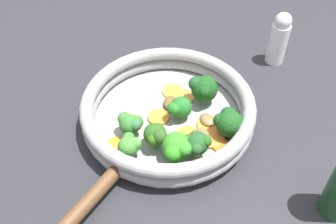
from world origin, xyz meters
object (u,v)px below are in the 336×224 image
object	(u,v)px
carrot_slice_8	(188,138)
mushroom_piece_2	(171,103)
carrot_slice_3	(221,146)
carrot_slice_6	(158,117)
carrot_slice_0	(209,125)
mushroom_piece_1	(200,135)
carrot_slice_1	(211,138)
carrot_slice_2	(132,123)
carrot_slice_7	(173,92)
broccoli_floret_5	(156,135)
salt_shaker	(279,38)
broccoli_floret_3	(179,108)
mushroom_piece_0	(207,120)
carrot_slice_4	(183,97)
carrot_slice_5	(116,148)
broccoli_floret_0	(130,146)
skillet	(168,120)
broccoli_floret_2	(203,88)
broccoli_floret_1	(130,124)
broccoli_floret_7	(197,144)
broccoli_floret_6	(228,122)
broccoli_floret_4	(177,148)

from	to	relation	value
carrot_slice_8	mushroom_piece_2	size ratio (longest dim) A/B	1.37
carrot_slice_3	carrot_slice_6	xyz separation A→B (m)	(-0.12, -0.02, 0.00)
carrot_slice_0	mushroom_piece_1	distance (m)	0.03
carrot_slice_1	carrot_slice_2	size ratio (longest dim) A/B	1.14
carrot_slice_1	carrot_slice_7	size ratio (longest dim) A/B	1.13
broccoli_floret_5	salt_shaker	xyz separation A→B (m)	(0.03, 0.33, 0.01)
broccoli_floret_3	mushroom_piece_0	bearing A→B (deg)	28.79
carrot_slice_4	carrot_slice_6	xyz separation A→B (m)	(0.00, -0.07, 0.00)
carrot_slice_5	broccoli_floret_0	xyz separation A→B (m)	(0.03, 0.01, 0.02)
carrot_slice_6	broccoli_floret_3	size ratio (longest dim) A/B	0.85
skillet	broccoli_floret_2	size ratio (longest dim) A/B	4.96
broccoli_floret_2	broccoli_floret_5	bearing A→B (deg)	-87.00
carrot_slice_5	carrot_slice_6	world-z (taller)	same
broccoli_floret_1	carrot_slice_4	bearing A→B (deg)	85.92
carrot_slice_8	mushroom_piece_1	size ratio (longest dim) A/B	1.38
skillet	broccoli_floret_2	distance (m)	0.08
carrot_slice_1	carrot_slice_3	bearing A→B (deg)	-8.12
carrot_slice_5	broccoli_floret_3	size ratio (longest dim) A/B	0.95
skillet	broccoli_floret_7	xyz separation A→B (m)	(0.09, -0.03, 0.04)
carrot_slice_4	carrot_slice_5	size ratio (longest dim) A/B	0.96
broccoli_floret_3	mushroom_piece_1	size ratio (longest dim) A/B	1.28
broccoli_floret_3	broccoli_floret_7	distance (m)	0.09
carrot_slice_7	broccoli_floret_5	xyz separation A→B (m)	(0.06, -0.12, 0.03)
carrot_slice_3	salt_shaker	xyz separation A→B (m)	(-0.05, 0.26, 0.04)
broccoli_floret_6	broccoli_floret_7	size ratio (longest dim) A/B	1.02
mushroom_piece_2	carrot_slice_4	bearing A→B (deg)	82.78
carrot_slice_4	broccoli_floret_3	distance (m)	0.06
broccoli_floret_1	broccoli_floret_7	size ratio (longest dim) A/B	0.89
broccoli_floret_0	broccoli_floret_1	world-z (taller)	broccoli_floret_1
broccoli_floret_5	mushroom_piece_2	world-z (taller)	broccoli_floret_5
carrot_slice_4	broccoli_floret_0	distance (m)	0.16
broccoli_floret_4	skillet	bearing A→B (deg)	139.75
carrot_slice_2	mushroom_piece_1	size ratio (longest dim) A/B	1.15
carrot_slice_6	broccoli_floret_5	bearing A→B (deg)	-52.04
carrot_slice_6	broccoli_floret_1	distance (m)	0.06
broccoli_floret_1	carrot_slice_6	bearing A→B (deg)	80.82
carrot_slice_6	carrot_slice_8	distance (m)	0.07
broccoli_floret_5	salt_shaker	distance (m)	0.34
carrot_slice_2	carrot_slice_8	distance (m)	0.10
carrot_slice_4	carrot_slice_7	world-z (taller)	same
carrot_slice_1	carrot_slice_8	xyz separation A→B (m)	(-0.03, -0.02, 0.00)
carrot_slice_4	carrot_slice_8	distance (m)	0.10
carrot_slice_3	broccoli_floret_7	size ratio (longest dim) A/B	0.56
carrot_slice_4	mushroom_piece_1	bearing A→B (deg)	-35.39
carrot_slice_6	mushroom_piece_1	size ratio (longest dim) A/B	1.09
carrot_slice_4	mushroom_piece_1	size ratio (longest dim) A/B	1.18
carrot_slice_3	broccoli_floret_2	xyz separation A→B (m)	(-0.09, 0.06, 0.03)
carrot_slice_1	mushroom_piece_0	xyz separation A→B (m)	(-0.03, 0.03, 0.00)
carrot_slice_6	salt_shaker	bearing A→B (deg)	76.98
carrot_slice_1	mushroom_piece_1	world-z (taller)	mushroom_piece_1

